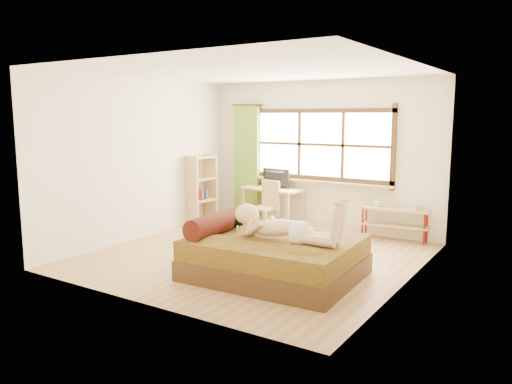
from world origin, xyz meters
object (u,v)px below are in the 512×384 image
Objects in this scene: bed at (272,255)px; kitten at (234,220)px; woman at (284,216)px; bookshelf at (201,189)px; chair at (267,203)px; pipe_shelf at (395,217)px; desk at (272,193)px.

bed is 0.77m from kitten.
woman is 1.10× the size of bookshelf.
chair is 0.81× the size of pipe_shelf.
chair is (0.11, -0.37, -0.12)m from desk.
pipe_shelf is 0.85× the size of bookshelf.
bed is 0.59m from woman.
pipe_shelf is (0.57, 2.76, -0.43)m from woman.
chair reaches higher than desk.
bookshelf reaches higher than woman.
bed is 2.65m from chair.
pipe_shelf is at bearing 58.41° from kitten.
desk reaches higher than pipe_shelf.
bed is at bearing -110.85° from pipe_shelf.
chair is 1.37m from bookshelf.
bed is 1.48× the size of woman.
bed is 2.38× the size of chair.
chair is at bearing 13.51° from bookshelf.
kitten is 0.28× the size of pipe_shelf.
bookshelf reaches higher than pipe_shelf.
bed is at bearing 164.00° from woman.
desk is 0.92× the size of bookshelf.
kitten is (-0.87, 0.15, -0.19)m from woman.
bookshelf reaches higher than bed.
pipe_shelf is at bearing 75.63° from woman.
bookshelf reaches higher than chair.
kitten is at bearing 168.57° from bed.
kitten is 0.26× the size of desk.
woman is 1.30× the size of pipe_shelf.
chair reaches higher than kitten.
kitten is 2.64m from desk.
bookshelf is (-2.10, 1.88, 0.03)m from kitten.
woman reaches higher than desk.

